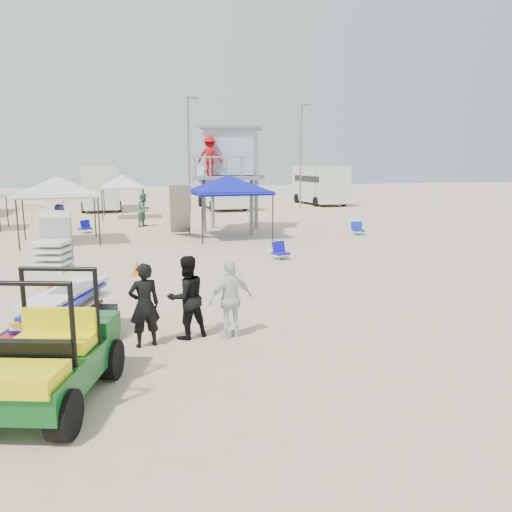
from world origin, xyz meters
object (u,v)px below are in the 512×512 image
object	(u,v)px
man_left	(144,305)
canopy_blue	(229,178)
lifeguard_tower	(228,156)
utility_cart	(47,347)
surf_trailer	(60,301)

from	to	relation	value
man_left	canopy_blue	xyz separation A→B (m)	(5.04, 13.47, 1.99)
lifeguard_tower	canopy_blue	size ratio (longest dim) A/B	1.52
utility_cart	lifeguard_tower	bearing A→B (deg)	68.19
lifeguard_tower	canopy_blue	xyz separation A→B (m)	(-0.54, -2.26, -1.05)
surf_trailer	utility_cart	bearing A→B (deg)	-90.06
man_left	lifeguard_tower	bearing A→B (deg)	-119.15
man_left	surf_trailer	bearing A→B (deg)	-20.76
lifeguard_tower	canopy_blue	bearing A→B (deg)	-103.53
utility_cart	lifeguard_tower	size ratio (longest dim) A/B	0.54
surf_trailer	lifeguard_tower	xyz separation A→B (m)	(7.11, 15.43, 2.92)
surf_trailer	canopy_blue	world-z (taller)	canopy_blue
canopy_blue	utility_cart	bearing A→B (deg)	-112.95
utility_cart	lifeguard_tower	distance (m)	19.36
man_left	lifeguard_tower	size ratio (longest dim) A/B	0.32
utility_cart	canopy_blue	xyz separation A→B (m)	(6.57, 15.51, 1.91)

